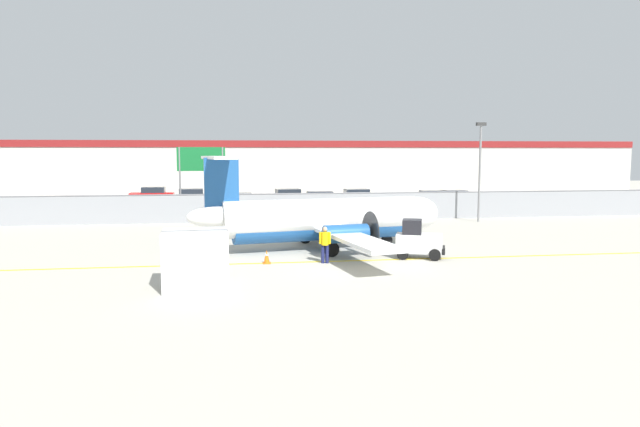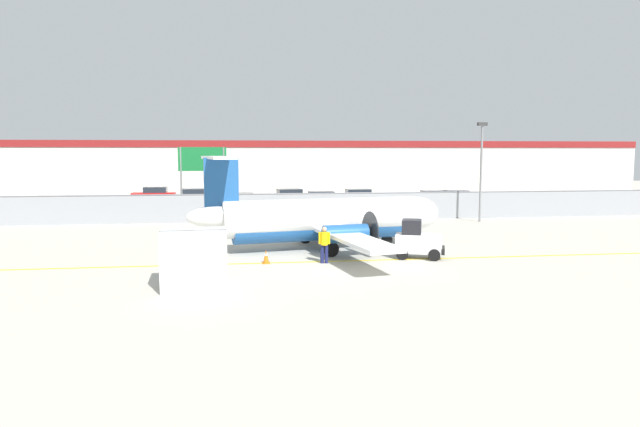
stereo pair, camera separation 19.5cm
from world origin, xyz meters
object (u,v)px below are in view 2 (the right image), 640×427
Objects in this scene: parked_car_5 at (357,198)px; highway_sign at (202,165)px; parked_car_4 at (320,200)px; traffic_cone_near_right at (188,266)px; parked_car_6 at (433,200)px; parked_car_7 at (454,199)px; cargo_container at (194,259)px; parked_car_1 at (194,197)px; parked_car_0 at (154,195)px; parked_car_2 at (241,202)px; traffic_cone_near_left at (266,257)px; ground_crew_worker at (324,243)px; parked_car_3 at (288,197)px; commuter_airplane at (327,219)px; apron_light_pole at (481,163)px; baggage_tug at (418,241)px.

highway_sign is at bearing 28.93° from parked_car_5.
parked_car_4 is at bearing 31.72° from parked_car_5.
parked_car_6 is (19.33, 24.73, 0.58)m from traffic_cone_near_right.
parked_car_7 is at bearing 179.57° from parked_car_4.
parked_car_1 is (-2.62, 33.19, -0.21)m from cargo_container.
parked_car_7 is (12.17, -0.36, 0.00)m from parked_car_4.
parked_car_4 is 1.00× the size of parked_car_6.
parked_car_0 is 1.00× the size of parked_car_2.
parked_car_2 is 1.00× the size of parked_car_5.
traffic_cone_near_left is at bearing -82.67° from parked_car_1.
parked_car_6 is (21.49, -5.74, 0.00)m from parked_car_1.
ground_crew_worker is 6.23m from traffic_cone_near_right.
traffic_cone_near_left is at bearing 105.50° from parked_car_0.
parked_car_0 is 5.31m from parked_car_1.
parked_car_0 is at bearing 129.77° from parked_car_2.
parked_car_5 is (12.97, 27.76, 0.58)m from traffic_cone_near_right.
parked_car_3 is (12.92, -4.94, 0.00)m from parked_car_0.
parked_car_3 is 12.10m from highway_sign.
traffic_cone_near_left is 28.04m from parked_car_6.
parked_car_6 is 0.77× the size of highway_sign.
cargo_container reaches higher than traffic_cone_near_right.
parked_car_2 and parked_car_5 have the same top height.
parked_car_2 is at bearing 84.65° from traffic_cone_near_right.
traffic_cone_near_left is 0.12× the size of highway_sign.
traffic_cone_near_left is 0.15× the size of parked_car_3.
traffic_cone_near_left is 18.87m from highway_sign.
commuter_airplane is at bearing 84.47° from parked_car_4.
parked_car_1 and parked_car_4 have the same top height.
parked_car_6 and parked_car_7 have the same top height.
cargo_container is 0.60× the size of parked_car_7.
parked_car_4 is at bearing 70.13° from traffic_cone_near_right.
parked_car_7 is at bearing -16.98° from parked_car_1.
ground_crew_worker is at bearing 58.49° from parked_car_7.
parked_car_4 is at bearing -0.17° from parked_car_7.
parked_car_3 is (8.79, -1.61, 0.00)m from parked_car_1.
parked_car_2 is (8.55, -9.66, 0.00)m from parked_car_0.
parked_car_4 is (9.12, 25.23, 0.58)m from traffic_cone_near_right.
parked_car_4 is 12.18m from parked_car_7.
parked_car_4 reaches higher than traffic_cone_near_right.
commuter_airplane is 3.78× the size of parked_car_0.
highway_sign is (-7.25, -9.13, 3.24)m from parked_car_3.
apron_light_pole reaches higher than traffic_cone_near_right.
cargo_container is 0.59× the size of parked_car_1.
parked_car_4 is at bearing 113.58° from baggage_tug.
highway_sign reaches higher than parked_car_3.
ground_crew_worker is at bearing 62.16° from parked_car_6.
parked_car_3 is 15.20m from parked_car_7.
commuter_airplane is 25.04× the size of traffic_cone_near_left.
baggage_tug reaches higher than ground_crew_worker.
parked_car_6 is 1.00× the size of parked_car_7.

